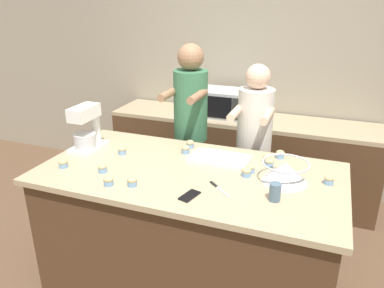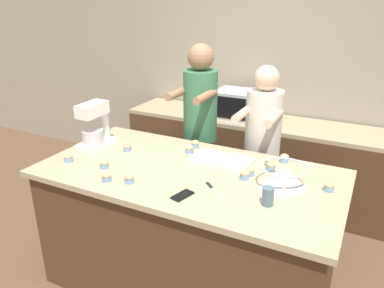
{
  "view_description": "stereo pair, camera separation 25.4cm",
  "coord_description": "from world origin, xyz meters",
  "px_view_note": "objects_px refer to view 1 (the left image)",
  "views": [
    {
      "loc": [
        0.83,
        -2.16,
        2.07
      ],
      "look_at": [
        0.0,
        0.05,
        1.13
      ],
      "focal_mm": 35.0,
      "sensor_mm": 36.0,
      "label": 1
    },
    {
      "loc": [
        1.07,
        -2.06,
        2.07
      ],
      "look_at": [
        0.0,
        0.05,
        1.13
      ],
      "focal_mm": 35.0,
      "sensor_mm": 36.0,
      "label": 2
    }
  ],
  "objects_px": {
    "cupcake_1": "(246,172)",
    "cupcake_11": "(63,163)",
    "cupcake_4": "(329,180)",
    "stand_mixer": "(87,130)",
    "cupcake_6": "(102,168)",
    "baking_tray": "(219,158)",
    "cupcake_5": "(269,162)",
    "knife": "(218,188)",
    "cupcake_8": "(108,181)",
    "cupcake_10": "(122,150)",
    "cupcake_12": "(280,154)",
    "cupcake_7": "(250,168)",
    "microwave_oven": "(225,103)",
    "cupcake_0": "(190,144)",
    "person_left": "(191,134)",
    "cupcake_3": "(267,158)",
    "drinking_glass": "(275,192)",
    "mixing_bowl": "(285,171)",
    "cell_phone": "(190,196)",
    "cupcake_9": "(132,181)",
    "cupcake_2": "(186,149)",
    "person_right": "(253,151)"
  },
  "relations": [
    {
      "from": "cupcake_7",
      "to": "cupcake_8",
      "type": "height_order",
      "value": "same"
    },
    {
      "from": "cupcake_5",
      "to": "cupcake_8",
      "type": "xyz_separation_m",
      "value": [
        -0.9,
        -0.64,
        0.0
      ]
    },
    {
      "from": "baking_tray",
      "to": "cupcake_12",
      "type": "xyz_separation_m",
      "value": [
        0.41,
        0.2,
        0.01
      ]
    },
    {
      "from": "cupcake_4",
      "to": "cupcake_7",
      "type": "height_order",
      "value": "same"
    },
    {
      "from": "cupcake_0",
      "to": "cupcake_8",
      "type": "distance_m",
      "value": 0.82
    },
    {
      "from": "cell_phone",
      "to": "cupcake_11",
      "type": "distance_m",
      "value": 0.98
    },
    {
      "from": "cupcake_1",
      "to": "cupcake_3",
      "type": "distance_m",
      "value": 0.29
    },
    {
      "from": "cupcake_10",
      "to": "cupcake_12",
      "type": "height_order",
      "value": "same"
    },
    {
      "from": "mixing_bowl",
      "to": "cupcake_11",
      "type": "xyz_separation_m",
      "value": [
        -1.48,
        -0.33,
        -0.04
      ]
    },
    {
      "from": "cupcake_2",
      "to": "person_right",
      "type": "bearing_deg",
      "value": 49.25
    },
    {
      "from": "cupcake_0",
      "to": "person_left",
      "type": "bearing_deg",
      "value": 110.23
    },
    {
      "from": "cupcake_11",
      "to": "cupcake_4",
      "type": "bearing_deg",
      "value": 12.61
    },
    {
      "from": "microwave_oven",
      "to": "cupcake_1",
      "type": "xyz_separation_m",
      "value": [
        0.57,
        -1.49,
        -0.04
      ]
    },
    {
      "from": "stand_mixer",
      "to": "cupcake_6",
      "type": "xyz_separation_m",
      "value": [
        0.33,
        -0.31,
        -0.12
      ]
    },
    {
      "from": "cupcake_4",
      "to": "cupcake_11",
      "type": "bearing_deg",
      "value": -167.39
    },
    {
      "from": "cupcake_6",
      "to": "person_right",
      "type": "bearing_deg",
      "value": 50.23
    },
    {
      "from": "cell_phone",
      "to": "cupcake_10",
      "type": "distance_m",
      "value": 0.83
    },
    {
      "from": "cupcake_2",
      "to": "stand_mixer",
      "type": "bearing_deg",
      "value": -165.42
    },
    {
      "from": "cell_phone",
      "to": "drinking_glass",
      "type": "distance_m",
      "value": 0.5
    },
    {
      "from": "cupcake_5",
      "to": "cupcake_7",
      "type": "xyz_separation_m",
      "value": [
        -0.1,
        -0.14,
        0.0
      ]
    },
    {
      "from": "knife",
      "to": "cupcake_7",
      "type": "xyz_separation_m",
      "value": [
        0.14,
        0.3,
        0.03
      ]
    },
    {
      "from": "baking_tray",
      "to": "cupcake_5",
      "type": "xyz_separation_m",
      "value": [
        0.36,
        0.02,
        0.01
      ]
    },
    {
      "from": "mixing_bowl",
      "to": "cupcake_6",
      "type": "bearing_deg",
      "value": -166.01
    },
    {
      "from": "microwave_oven",
      "to": "cupcake_0",
      "type": "xyz_separation_m",
      "value": [
        0.04,
        -1.14,
        -0.04
      ]
    },
    {
      "from": "person_left",
      "to": "cupcake_8",
      "type": "relative_size",
      "value": 27.15
    },
    {
      "from": "baking_tray",
      "to": "cupcake_7",
      "type": "relative_size",
      "value": 6.85
    },
    {
      "from": "cupcake_8",
      "to": "cupcake_10",
      "type": "xyz_separation_m",
      "value": [
        -0.18,
        0.47,
        0.0
      ]
    },
    {
      "from": "cupcake_3",
      "to": "cupcake_5",
      "type": "relative_size",
      "value": 1.0
    },
    {
      "from": "cupcake_7",
      "to": "cupcake_9",
      "type": "bearing_deg",
      "value": -145.28
    },
    {
      "from": "cupcake_1",
      "to": "cupcake_11",
      "type": "relative_size",
      "value": 1.0
    },
    {
      "from": "drinking_glass",
      "to": "cupcake_9",
      "type": "xyz_separation_m",
      "value": [
        -0.87,
        -0.14,
        -0.02
      ]
    },
    {
      "from": "cupcake_2",
      "to": "cupcake_11",
      "type": "xyz_separation_m",
      "value": [
        -0.71,
        -0.54,
        0.0
      ]
    },
    {
      "from": "drinking_glass",
      "to": "knife",
      "type": "height_order",
      "value": "drinking_glass"
    },
    {
      "from": "person_right",
      "to": "cell_phone",
      "type": "height_order",
      "value": "person_right"
    },
    {
      "from": "baking_tray",
      "to": "microwave_oven",
      "type": "distance_m",
      "value": 1.34
    },
    {
      "from": "baking_tray",
      "to": "cupcake_10",
      "type": "height_order",
      "value": "cupcake_10"
    },
    {
      "from": "knife",
      "to": "cupcake_4",
      "type": "relative_size",
      "value": 2.77
    },
    {
      "from": "cupcake_6",
      "to": "cupcake_1",
      "type": "bearing_deg",
      "value": 16.77
    },
    {
      "from": "mixing_bowl",
      "to": "stand_mixer",
      "type": "bearing_deg",
      "value": 179.22
    },
    {
      "from": "cell_phone",
      "to": "cupcake_12",
      "type": "bearing_deg",
      "value": 61.19
    },
    {
      "from": "cupcake_5",
      "to": "cupcake_12",
      "type": "relative_size",
      "value": 1.0
    },
    {
      "from": "knife",
      "to": "cupcake_9",
      "type": "relative_size",
      "value": 2.77
    },
    {
      "from": "cupcake_5",
      "to": "cell_phone",
      "type": "bearing_deg",
      "value": -122.18
    },
    {
      "from": "mixing_bowl",
      "to": "person_left",
      "type": "bearing_deg",
      "value": 142.43
    },
    {
      "from": "baking_tray",
      "to": "cupcake_0",
      "type": "distance_m",
      "value": 0.33
    },
    {
      "from": "person_left",
      "to": "cupcake_0",
      "type": "distance_m",
      "value": 0.4
    },
    {
      "from": "cupcake_1",
      "to": "cupcake_2",
      "type": "relative_size",
      "value": 1.0
    },
    {
      "from": "baking_tray",
      "to": "cupcake_8",
      "type": "relative_size",
      "value": 6.85
    },
    {
      "from": "cupcake_5",
      "to": "cupcake_9",
      "type": "distance_m",
      "value": 0.96
    },
    {
      "from": "cupcake_3",
      "to": "cupcake_6",
      "type": "bearing_deg",
      "value": -151.3
    }
  ]
}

